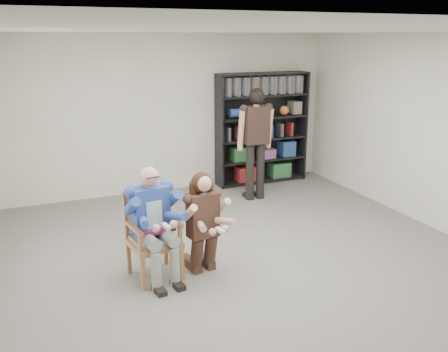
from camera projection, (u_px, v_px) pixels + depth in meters
name	position (u px, v px, depth m)	size (l,w,h in m)	color
room_shell	(260.00, 158.00, 5.41)	(6.00, 7.00, 2.80)	silver
floor	(258.00, 269.00, 5.80)	(6.00, 7.00, 0.01)	slate
armchair	(154.00, 236.00, 5.48)	(0.60, 0.58, 1.04)	#8E583D
seated_man	(153.00, 223.00, 5.44)	(0.58, 0.81, 1.35)	navy
kneeling_woman	(204.00, 224.00, 5.56)	(0.52, 0.83, 1.23)	#3B231C
bookshelf	(262.00, 129.00, 9.04)	(1.80, 0.38, 2.10)	black
standing_man	(256.00, 146.00, 8.07)	(0.59, 0.33, 1.91)	black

